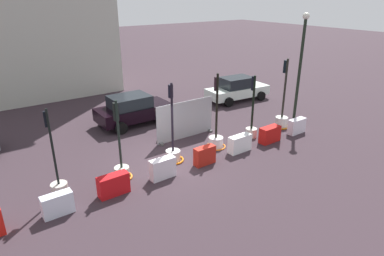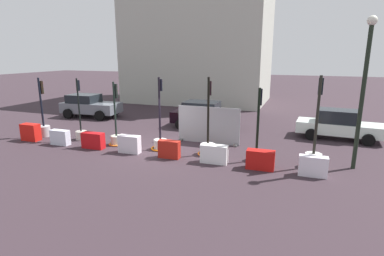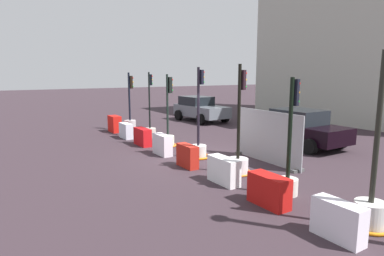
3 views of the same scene
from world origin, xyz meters
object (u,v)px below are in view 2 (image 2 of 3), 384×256
at_px(construction_barrier_7, 313,166).
at_px(car_black_sedan, 204,114).
at_px(traffic_light_4, 208,144).
at_px(construction_barrier_3, 129,144).
at_px(traffic_light_3, 160,139).
at_px(construction_barrier_0, 31,132).
at_px(traffic_light_2, 116,134).
at_px(car_white_van, 339,125).
at_px(traffic_light_5, 257,145).
at_px(car_grey_saloon, 90,105).
at_px(construction_barrier_1, 60,137).
at_px(construction_barrier_5, 214,154).
at_px(construction_barrier_6, 260,160).
at_px(traffic_light_1, 81,129).
at_px(construction_barrier_2, 93,140).
at_px(traffic_light_0, 44,125).
at_px(construction_barrier_4, 169,149).
at_px(traffic_light_6, 314,153).
at_px(street_lamp_post, 364,82).

xyz_separation_m(construction_barrier_7, car_black_sedan, (-6.35, 6.19, 0.44)).
bearing_deg(traffic_light_4, construction_barrier_3, -163.63).
distance_m(traffic_light_3, construction_barrier_0, 7.32).
distance_m(traffic_light_2, car_white_van, 11.96).
bearing_deg(traffic_light_5, car_grey_saloon, 157.34).
relative_size(construction_barrier_1, car_white_van, 0.22).
relative_size(traffic_light_5, construction_barrier_1, 3.16).
xyz_separation_m(construction_barrier_5, construction_barrier_6, (1.95, -0.04, -0.00)).
height_order(traffic_light_1, construction_barrier_3, traffic_light_1).
xyz_separation_m(traffic_light_4, car_white_van, (5.92, 5.05, 0.27)).
bearing_deg(construction_barrier_2, traffic_light_1, 146.04).
height_order(traffic_light_3, construction_barrier_5, traffic_light_3).
bearing_deg(traffic_light_0, construction_barrier_4, -6.76).
height_order(car_grey_saloon, car_white_van, car_grey_saloon).
distance_m(construction_barrier_6, car_black_sedan, 7.55).
distance_m(traffic_light_4, traffic_light_6, 4.55).
distance_m(traffic_light_5, construction_barrier_0, 11.95).
bearing_deg(construction_barrier_6, construction_barrier_1, -179.72).
bearing_deg(traffic_light_0, car_grey_saloon, 101.96).
relative_size(construction_barrier_5, car_black_sedan, 0.28).
xyz_separation_m(traffic_light_1, traffic_light_5, (9.47, -0.14, 0.13)).
bearing_deg(traffic_light_0, traffic_light_6, 0.19).
distance_m(traffic_light_4, construction_barrier_1, 7.67).
bearing_deg(traffic_light_4, construction_barrier_0, -174.01).
bearing_deg(traffic_light_4, traffic_light_1, 179.54).
relative_size(traffic_light_5, construction_barrier_2, 2.79).
relative_size(traffic_light_0, construction_barrier_3, 3.12).
bearing_deg(car_white_van, construction_barrier_5, -131.28).
relative_size(traffic_light_1, traffic_light_3, 0.95).
distance_m(construction_barrier_7, car_black_sedan, 8.88).
distance_m(traffic_light_6, construction_barrier_3, 8.15).
xyz_separation_m(traffic_light_0, construction_barrier_4, (8.18, -0.97, -0.24)).
distance_m(traffic_light_0, construction_barrier_0, 0.93).
height_order(traffic_light_2, construction_barrier_4, traffic_light_2).
relative_size(traffic_light_2, traffic_light_6, 0.86).
bearing_deg(traffic_light_1, street_lamp_post, 1.14).
relative_size(construction_barrier_3, construction_barrier_7, 1.00).
relative_size(traffic_light_0, traffic_light_4, 0.93).
height_order(traffic_light_1, traffic_light_4, traffic_light_4).
height_order(construction_barrier_2, car_white_van, car_white_van).
relative_size(construction_barrier_6, construction_barrier_7, 1.07).
bearing_deg(construction_barrier_2, traffic_light_3, 17.71).
distance_m(construction_barrier_2, car_black_sedan, 7.20).
relative_size(construction_barrier_2, construction_barrier_5, 0.98).
height_order(traffic_light_4, construction_barrier_4, traffic_light_4).
height_order(traffic_light_1, traffic_light_3, traffic_light_3).
distance_m(construction_barrier_2, car_grey_saloon, 8.28).
height_order(traffic_light_2, traffic_light_6, traffic_light_6).
xyz_separation_m(construction_barrier_5, street_lamp_post, (5.51, 1.34, 3.09)).
height_order(construction_barrier_1, construction_barrier_5, construction_barrier_5).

